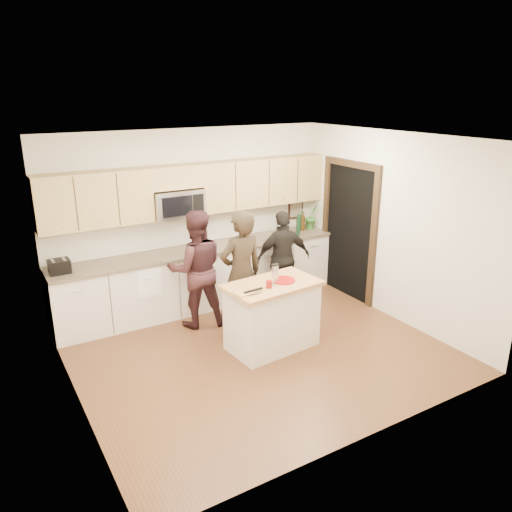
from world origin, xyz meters
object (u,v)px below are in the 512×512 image
woman_left (241,274)px  island (272,315)px  woman_center (196,269)px  toaster (59,266)px  woman_right (283,258)px

woman_left → island: bearing=103.0°
island → woman_center: woman_center is taller
toaster → woman_right: size_ratio=0.18×
island → toaster: toaster is taller
island → woman_right: size_ratio=0.84×
island → toaster: size_ratio=4.67×
island → woman_right: bearing=45.9°
island → woman_right: (0.91, 1.11, 0.30)m
toaster → woman_right: woman_right is taller
woman_center → woman_right: (1.46, -0.00, -0.09)m
toaster → woman_center: 1.80m
woman_right → woman_center: bearing=11.7°
woman_left → woman_center: size_ratio=1.04×
woman_center → woman_right: woman_center is taller
woman_left → woman_right: woman_left is taller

